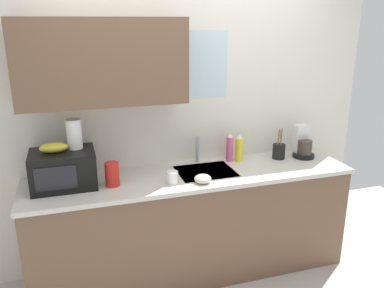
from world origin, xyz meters
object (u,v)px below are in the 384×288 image
(mug_white, at_px, (173,177))
(banana_bunch, at_px, (54,148))
(coffee_maker, at_px, (302,145))
(cereal_canister, at_px, (112,174))
(dish_soap_bottle_yellow, at_px, (239,148))
(microwave, at_px, (63,169))
(utensil_crock, at_px, (279,151))
(small_bowl, at_px, (203,179))
(dish_soap_bottle_pink, at_px, (230,148))
(paper_towel_roll, at_px, (74,134))

(mug_white, bearing_deg, banana_bunch, 167.06)
(coffee_maker, height_order, cereal_canister, coffee_maker)
(banana_bunch, distance_m, coffee_maker, 2.11)
(dish_soap_bottle_yellow, bearing_deg, banana_bunch, -175.58)
(dish_soap_bottle_yellow, xyz_separation_m, cereal_canister, (-1.12, -0.22, -0.02))
(coffee_maker, bearing_deg, microwave, -178.33)
(microwave, bearing_deg, banana_bunch, 178.20)
(utensil_crock, bearing_deg, small_bowl, -158.74)
(banana_bunch, xyz_separation_m, mug_white, (0.83, -0.19, -0.26))
(microwave, relative_size, coffee_maker, 1.64)
(banana_bunch, bearing_deg, dish_soap_bottle_pink, 5.71)
(paper_towel_roll, xyz_separation_m, cereal_canister, (0.24, -0.15, -0.29))
(banana_bunch, relative_size, dish_soap_bottle_pink, 0.79)
(cereal_canister, height_order, mug_white, cereal_canister)
(banana_bunch, bearing_deg, paper_towel_roll, 18.43)
(dish_soap_bottle_yellow, relative_size, utensil_crock, 0.87)
(microwave, distance_m, utensil_crock, 1.82)
(coffee_maker, bearing_deg, mug_white, -168.95)
(mug_white, bearing_deg, utensil_crock, 14.00)
(dish_soap_bottle_yellow, bearing_deg, coffee_maker, -5.60)
(banana_bunch, height_order, dish_soap_bottle_pink, banana_bunch)
(cereal_canister, bearing_deg, microwave, 163.87)
(paper_towel_roll, height_order, cereal_canister, paper_towel_roll)
(microwave, distance_m, mug_white, 0.80)
(banana_bunch, height_order, utensil_crock, banana_bunch)
(microwave, height_order, mug_white, microwave)
(paper_towel_roll, distance_m, small_bowl, 1.01)
(coffee_maker, height_order, dish_soap_bottle_yellow, coffee_maker)
(coffee_maker, height_order, utensil_crock, coffee_maker)
(banana_bunch, height_order, coffee_maker, banana_bunch)
(banana_bunch, bearing_deg, mug_white, -12.94)
(banana_bunch, relative_size, cereal_canister, 1.10)
(paper_towel_roll, bearing_deg, small_bowl, -18.50)
(coffee_maker, bearing_deg, paper_towel_roll, -179.76)
(dish_soap_bottle_pink, bearing_deg, utensil_crock, -9.35)
(banana_bunch, xyz_separation_m, cereal_canister, (0.39, -0.10, -0.21))
(dish_soap_bottle_pink, bearing_deg, microwave, -174.03)
(cereal_canister, bearing_deg, small_bowl, -12.86)
(utensil_crock, bearing_deg, banana_bunch, -177.86)
(paper_towel_roll, distance_m, dish_soap_bottle_pink, 1.31)
(paper_towel_roll, height_order, dish_soap_bottle_pink, paper_towel_roll)
(mug_white, height_order, small_bowl, mug_white)
(microwave, xyz_separation_m, utensil_crock, (1.82, 0.07, -0.06))
(microwave, relative_size, utensil_crock, 1.66)
(banana_bunch, xyz_separation_m, dish_soap_bottle_yellow, (1.51, 0.12, -0.19))
(dish_soap_bottle_pink, height_order, mug_white, dish_soap_bottle_pink)
(cereal_canister, bearing_deg, mug_white, -11.64)
(microwave, height_order, coffee_maker, coffee_maker)
(dish_soap_bottle_yellow, distance_m, mug_white, 0.75)
(banana_bunch, bearing_deg, small_bowl, -13.43)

